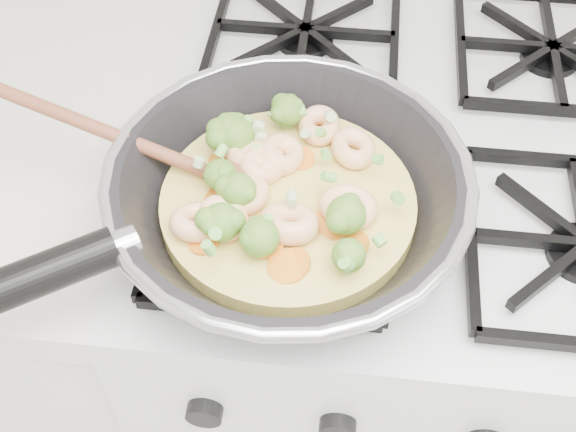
# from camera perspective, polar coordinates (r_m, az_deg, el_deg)

# --- Properties ---
(stove) EXTENTS (0.60, 0.60, 0.92)m
(stove) POSITION_cam_1_polar(r_m,az_deg,el_deg) (1.18, 7.54, -9.26)
(stove) COLOR silver
(stove) RESTS_ON ground
(skillet) EXTENTS (0.50, 0.38, 0.10)m
(skillet) POSITION_cam_1_polar(r_m,az_deg,el_deg) (0.68, -0.61, 1.65)
(skillet) COLOR black
(skillet) RESTS_ON stove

